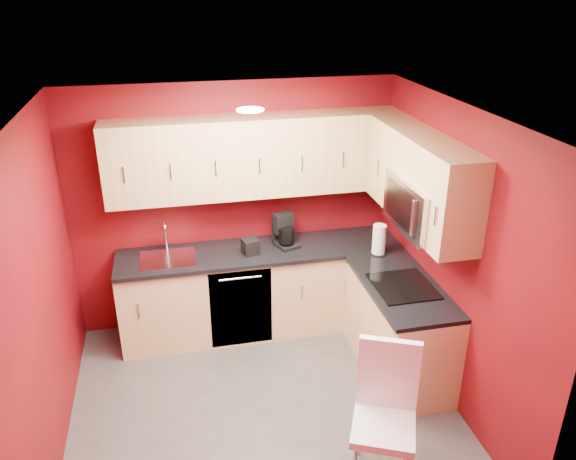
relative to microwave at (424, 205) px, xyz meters
name	(u,v)px	position (x,y,z in m)	size (l,w,h in m)	color
floor	(264,407)	(-1.39, -0.20, -1.66)	(3.20, 3.20, 0.00)	#4E4C49
ceiling	(257,117)	(-1.39, -0.20, 0.84)	(3.20, 3.20, 0.00)	white
wall_back	(235,207)	(-1.39, 1.30, -0.41)	(3.20, 3.20, 0.00)	maroon
wall_front	(310,416)	(-1.39, -1.70, -0.41)	(3.20, 3.20, 0.00)	maroon
wall_left	(39,303)	(-2.99, -0.20, -0.41)	(3.00, 3.00, 0.00)	maroon
wall_right	(453,258)	(0.21, -0.20, -0.41)	(3.00, 3.00, 0.00)	maroon
base_cabinets_back	(261,290)	(-1.19, 1.00, -1.22)	(2.80, 0.60, 0.87)	#E3C381
base_cabinets_right	(398,329)	(-0.09, 0.05, -1.22)	(0.60, 1.30, 0.87)	#E3C381
countertop_back	(261,251)	(-1.19, 0.99, -0.77)	(2.80, 0.63, 0.04)	black
countertop_right	(402,287)	(-0.11, 0.04, -0.77)	(0.63, 1.27, 0.04)	black
upper_cabinets_back	(256,156)	(-1.19, 1.13, 0.17)	(2.80, 0.35, 0.75)	tan
upper_cabinets_right	(417,169)	(0.03, 0.24, 0.23)	(0.35, 1.55, 0.75)	tan
microwave	(424,205)	(0.00, 0.00, 0.00)	(0.42, 0.76, 0.42)	silver
cooktop	(403,286)	(-0.11, 0.00, -0.74)	(0.50, 0.55, 0.01)	black
sink	(167,254)	(-2.09, 1.00, -0.72)	(0.52, 0.42, 0.35)	silver
dishwasher_front	(241,308)	(-1.44, 0.71, -1.22)	(0.60, 0.02, 0.82)	black
downlight	(250,110)	(-1.39, 0.10, 0.82)	(0.20, 0.20, 0.01)	white
coffee_maker	(287,231)	(-0.93, 1.00, -0.59)	(0.20, 0.26, 0.33)	black
napkin_holder	(250,247)	(-1.31, 0.92, -0.67)	(0.14, 0.14, 0.15)	black
paper_towel	(379,240)	(-0.10, 0.65, -0.60)	(0.17, 0.17, 0.30)	white
dining_chair	(384,420)	(-0.69, -1.11, -1.12)	(0.43, 0.46, 1.08)	white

